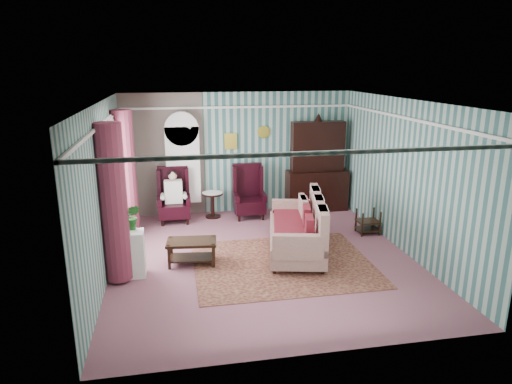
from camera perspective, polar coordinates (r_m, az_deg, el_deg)
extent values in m
plane|color=#89505D|center=(8.64, 0.91, -8.30)|extent=(6.00, 6.00, 0.00)
cube|color=#366360|center=(11.05, -2.15, 4.87)|extent=(5.50, 0.02, 2.90)
cube|color=#366360|center=(5.40, 7.33, -6.79)|extent=(5.50, 0.02, 2.90)
cube|color=#366360|center=(8.09, -18.50, 0.11)|extent=(0.02, 6.00, 2.90)
cube|color=#366360|center=(9.10, 18.19, 1.79)|extent=(0.02, 6.00, 2.90)
cube|color=beige|center=(7.92, 1.00, 11.26)|extent=(5.50, 6.00, 0.02)
cube|color=#944B56|center=(10.93, -11.54, 4.45)|extent=(1.90, 0.01, 2.90)
cube|color=silver|center=(7.96, 0.99, 8.75)|extent=(5.50, 6.00, 0.05)
cube|color=white|center=(8.64, -17.86, 1.80)|extent=(0.04, 1.50, 1.90)
cylinder|color=maroon|center=(7.66, -17.39, -1.41)|extent=(0.44, 0.44, 2.60)
cylinder|color=maroon|center=(9.68, -16.04, 2.15)|extent=(0.44, 0.44, 2.60)
cube|color=gold|center=(10.94, -3.18, 6.35)|extent=(0.30, 0.03, 0.38)
cube|color=silver|center=(10.85, -9.08, 2.71)|extent=(0.80, 0.28, 2.24)
cube|color=black|center=(11.26, 7.70, 3.55)|extent=(1.50, 0.56, 2.36)
cube|color=black|center=(10.59, -10.26, -0.43)|extent=(0.76, 0.80, 1.25)
cube|color=black|center=(10.73, -0.88, 0.03)|extent=(0.76, 0.80, 1.25)
cylinder|color=black|center=(10.86, -5.43, -1.63)|extent=(0.50, 0.50, 0.60)
cube|color=black|center=(10.07, 13.81, -3.59)|extent=(0.45, 0.38, 0.54)
cube|color=silver|center=(8.10, -15.67, -7.50)|extent=(0.55, 0.35, 0.80)
cube|color=#431617|center=(8.43, 3.34, -8.91)|extent=(3.20, 2.60, 0.01)
cube|color=#C1B296|center=(8.77, 5.02, -4.25)|extent=(1.53, 2.41, 1.06)
cube|color=#B7A68E|center=(9.36, 4.13, -3.35)|extent=(0.85, 0.86, 0.94)
cube|color=black|center=(8.42, -8.01, -7.46)|extent=(0.94, 0.61, 0.45)
imported|color=#1E5219|center=(7.75, -16.64, -3.66)|extent=(0.52, 0.49, 0.45)
imported|color=#1F531A|center=(7.99, -15.18, -3.03)|extent=(0.28, 0.25, 0.44)
imported|color=#1E5119|center=(7.95, -16.63, -3.35)|extent=(0.30, 0.30, 0.41)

